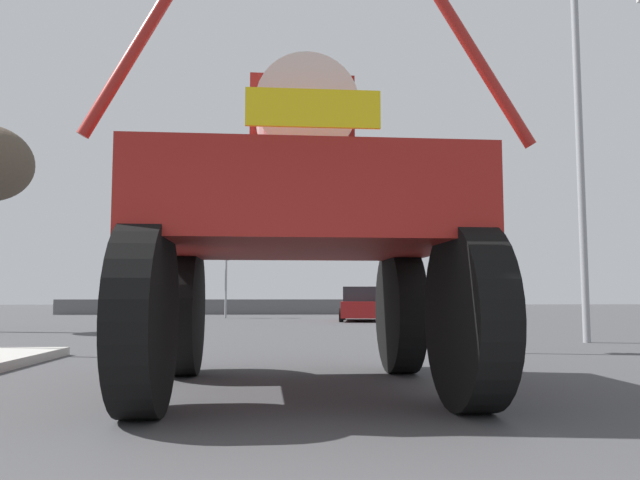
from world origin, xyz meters
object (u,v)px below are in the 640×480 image
(traffic_signal_far_left, at_px, (226,262))
(streetlight_near_right, at_px, (586,140))
(sedan_ahead, at_px, (361,305))
(oversize_sprayer, at_px, (301,223))
(traffic_signal_far_right, at_px, (194,259))
(traffic_signal_near_right, at_px, (485,230))

(traffic_signal_far_left, height_order, streetlight_near_right, streetlight_near_right)
(sedan_ahead, bearing_deg, streetlight_near_right, -155.77)
(oversize_sprayer, bearing_deg, traffic_signal_far_right, 9.18)
(traffic_signal_far_right, bearing_deg, oversize_sprayer, -78.12)
(traffic_signal_near_right, relative_size, traffic_signal_far_right, 0.82)
(oversize_sprayer, height_order, sedan_ahead, oversize_sprayer)
(sedan_ahead, height_order, traffic_signal_far_right, traffic_signal_far_right)
(traffic_signal_near_right, height_order, traffic_signal_far_right, traffic_signal_far_right)
(oversize_sprayer, bearing_deg, streetlight_near_right, -47.12)
(sedan_ahead, height_order, traffic_signal_near_right, traffic_signal_near_right)
(traffic_signal_far_right, height_order, streetlight_near_right, streetlight_near_right)
(oversize_sprayer, height_order, traffic_signal_far_right, oversize_sprayer)
(sedan_ahead, bearing_deg, traffic_signal_near_right, -170.33)
(oversize_sprayer, relative_size, traffic_signal_far_right, 1.24)
(traffic_signal_far_left, height_order, traffic_signal_far_right, traffic_signal_far_right)
(sedan_ahead, bearing_deg, traffic_signal_far_left, 64.99)
(traffic_signal_far_left, distance_m, streetlight_near_right, 20.33)
(oversize_sprayer, xyz_separation_m, traffic_signal_far_right, (-5.15, 24.48, 0.99))
(traffic_signal_near_right, height_order, streetlight_near_right, streetlight_near_right)
(streetlight_near_right, bearing_deg, traffic_signal_far_right, 125.60)
(traffic_signal_near_right, distance_m, streetlight_near_right, 4.84)
(oversize_sprayer, distance_m, traffic_signal_near_right, 6.19)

